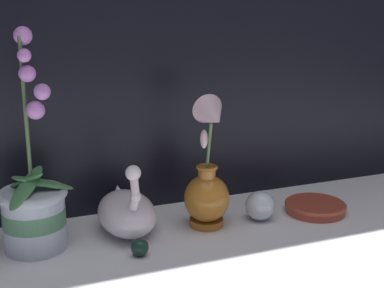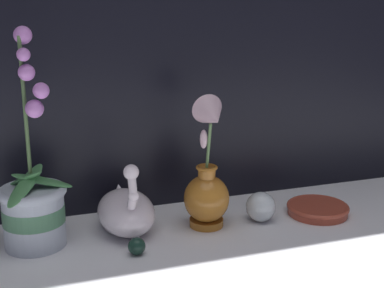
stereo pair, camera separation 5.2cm
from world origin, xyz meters
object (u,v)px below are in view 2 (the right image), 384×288
glass_sphere (261,207)px  amber_dish (318,208)px  blue_vase (208,183)px  swan_figurine (126,210)px  orchid_potted_plant (33,204)px

glass_sphere → amber_dish: bearing=-2.8°
glass_sphere → blue_vase: bearing=176.2°
blue_vase → amber_dish: bearing=-3.3°
blue_vase → amber_dish: blue_vase is taller
swan_figurine → blue_vase: (0.19, -0.04, 0.06)m
blue_vase → glass_sphere: (0.13, -0.01, -0.07)m
swan_figurine → amber_dish: 0.48m
glass_sphere → orchid_potted_plant: bearing=176.0°
swan_figurine → amber_dish: size_ratio=1.38×
amber_dish → swan_figurine: bearing=173.4°
orchid_potted_plant → glass_sphere: 0.53m
swan_figurine → blue_vase: bearing=-11.7°
orchid_potted_plant → blue_vase: 0.39m
blue_vase → glass_sphere: 0.15m
orchid_potted_plant → swan_figurine: (0.20, 0.01, -0.04)m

